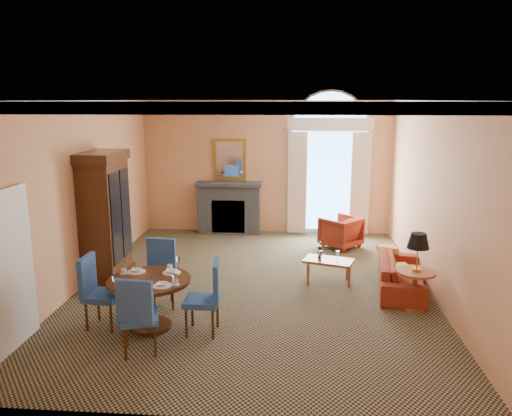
# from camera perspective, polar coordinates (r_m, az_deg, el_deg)

# --- Properties ---
(ground) EXTENTS (7.50, 7.50, 0.00)m
(ground) POSITION_cam_1_polar(r_m,az_deg,el_deg) (8.90, -0.26, -8.90)
(ground) COLOR #131138
(ground) RESTS_ON ground
(room_envelope) EXTENTS (6.04, 7.52, 3.45)m
(room_envelope) POSITION_cam_1_polar(r_m,az_deg,el_deg) (8.99, -0.08, 7.79)
(room_envelope) COLOR tan
(room_envelope) RESTS_ON ground
(armoire) EXTENTS (0.67, 1.18, 2.32)m
(armoire) POSITION_cam_1_polar(r_m,az_deg,el_deg) (9.40, -16.91, -1.14)
(armoire) COLOR #341B0B
(armoire) RESTS_ON ground
(dining_table) EXTENTS (1.18, 1.18, 0.94)m
(dining_table) POSITION_cam_1_polar(r_m,az_deg,el_deg) (7.32, -12.07, -9.32)
(dining_table) COLOR #341B0B
(dining_table) RESTS_ON ground
(dining_chair_north) EXTENTS (0.59, 0.59, 1.06)m
(dining_chair_north) POSITION_cam_1_polar(r_m,az_deg,el_deg) (8.09, -10.86, -6.76)
(dining_chair_north) COLOR #23488C
(dining_chair_north) RESTS_ON ground
(dining_chair_south) EXTENTS (0.59, 0.59, 1.06)m
(dining_chair_south) POSITION_cam_1_polar(r_m,az_deg,el_deg) (6.59, -13.42, -11.43)
(dining_chair_south) COLOR #23488C
(dining_chair_south) RESTS_ON ground
(dining_chair_east) EXTENTS (0.52, 0.50, 1.06)m
(dining_chair_east) POSITION_cam_1_polar(r_m,az_deg,el_deg) (7.03, -5.41, -9.58)
(dining_chair_east) COLOR #23488C
(dining_chair_east) RESTS_ON ground
(dining_chair_west) EXTENTS (0.51, 0.51, 1.06)m
(dining_chair_west) POSITION_cam_1_polar(r_m,az_deg,el_deg) (7.55, -17.84, -8.58)
(dining_chair_west) COLOR #23488C
(dining_chair_west) RESTS_ON ground
(sofa) EXTENTS (0.99, 1.95, 0.55)m
(sofa) POSITION_cam_1_polar(r_m,az_deg,el_deg) (9.01, 16.28, -7.28)
(sofa) COLOR maroon
(sofa) RESTS_ON ground
(armchair) EXTENTS (1.06, 1.06, 0.69)m
(armchair) POSITION_cam_1_polar(r_m,az_deg,el_deg) (11.21, 9.65, -2.72)
(armchair) COLOR maroon
(armchair) RESTS_ON ground
(coffee_table) EXTENTS (0.95, 0.71, 0.74)m
(coffee_table) POSITION_cam_1_polar(r_m,az_deg,el_deg) (9.01, 8.24, -6.03)
(coffee_table) COLOR #A45A31
(coffee_table) RESTS_ON ground
(side_table) EXTENTS (0.61, 0.61, 1.19)m
(side_table) POSITION_cam_1_polar(r_m,az_deg,el_deg) (8.16, 17.90, -5.91)
(side_table) COLOR #A45A31
(side_table) RESTS_ON ground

